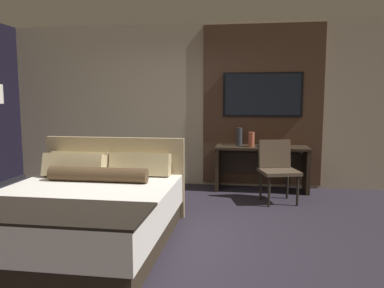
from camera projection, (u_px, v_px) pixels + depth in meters
The scene contains 9 objects.
ground_plane at pixel (135, 234), 4.21m from camera, with size 16.00×16.00×0.00m, color #28232D.
wall_back_tv_panel at pixel (187, 105), 6.56m from camera, with size 7.20×0.09×2.80m.
bed at pixel (83, 212), 3.95m from camera, with size 1.83×2.15×1.02m.
desk at pixel (261, 161), 6.19m from camera, with size 1.50×0.52×0.74m.
tv at pixel (262, 95), 6.27m from camera, with size 1.32×0.04×0.74m.
desk_chair at pixel (277, 165), 5.52m from camera, with size 0.63×0.63×0.91m.
vase_tall at pixel (251, 139), 6.08m from camera, with size 0.10×0.10×0.24m.
vase_short at pixel (239, 136), 6.27m from camera, with size 0.10×0.10×0.29m.
book at pixel (265, 146), 6.08m from camera, with size 0.22×0.15×0.03m.
Camera 1 is at (1.23, -3.91, 1.52)m, focal length 35.00 mm.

